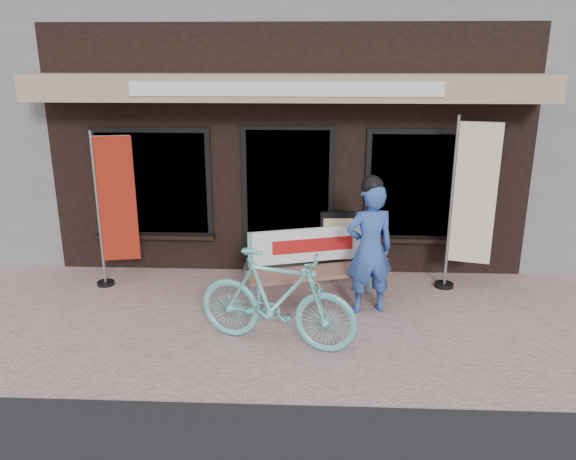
{
  "coord_description": "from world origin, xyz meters",
  "views": [
    {
      "loc": [
        0.36,
        -6.05,
        3.14
      ],
      "look_at": [
        0.06,
        0.7,
        1.05
      ],
      "focal_mm": 35.0,
      "sensor_mm": 36.0,
      "label": 1
    }
  ],
  "objects_px": {
    "bicycle": "(277,299)",
    "menu_stand": "(337,244)",
    "nobori_red": "(115,208)",
    "bench": "(315,261)",
    "person": "(370,246)",
    "nobori_cream": "(470,203)"
  },
  "relations": [
    {
      "from": "bench",
      "to": "bicycle",
      "type": "bearing_deg",
      "value": -126.65
    },
    {
      "from": "bicycle",
      "to": "menu_stand",
      "type": "bearing_deg",
      "value": -3.44
    },
    {
      "from": "bicycle",
      "to": "menu_stand",
      "type": "xyz_separation_m",
      "value": [
        0.76,
        2.06,
        -0.04
      ]
    },
    {
      "from": "bench",
      "to": "nobori_cream",
      "type": "bearing_deg",
      "value": -2.25
    },
    {
      "from": "bicycle",
      "to": "nobori_cream",
      "type": "distance_m",
      "value": 3.12
    },
    {
      "from": "bench",
      "to": "bicycle",
      "type": "relative_size",
      "value": 1.01
    },
    {
      "from": "nobori_cream",
      "to": "menu_stand",
      "type": "relative_size",
      "value": 2.4
    },
    {
      "from": "nobori_red",
      "to": "bench",
      "type": "bearing_deg",
      "value": -21.93
    },
    {
      "from": "person",
      "to": "menu_stand",
      "type": "bearing_deg",
      "value": 93.73
    },
    {
      "from": "person",
      "to": "nobori_red",
      "type": "relative_size",
      "value": 0.81
    },
    {
      "from": "person",
      "to": "bicycle",
      "type": "height_order",
      "value": "person"
    },
    {
      "from": "person",
      "to": "menu_stand",
      "type": "xyz_separation_m",
      "value": [
        -0.35,
        1.12,
        -0.36
      ]
    },
    {
      "from": "nobori_cream",
      "to": "bicycle",
      "type": "bearing_deg",
      "value": -131.11
    },
    {
      "from": "person",
      "to": "bicycle",
      "type": "distance_m",
      "value": 1.48
    },
    {
      "from": "bicycle",
      "to": "person",
      "type": "bearing_deg",
      "value": -33.13
    },
    {
      "from": "bicycle",
      "to": "nobori_red",
      "type": "xyz_separation_m",
      "value": [
        -2.36,
        1.67,
        0.58
      ]
    },
    {
      "from": "person",
      "to": "nobori_red",
      "type": "xyz_separation_m",
      "value": [
        -3.47,
        0.74,
        0.26
      ]
    },
    {
      "from": "person",
      "to": "nobori_cream",
      "type": "height_order",
      "value": "nobori_cream"
    },
    {
      "from": "person",
      "to": "nobori_red",
      "type": "bearing_deg",
      "value": 154.3
    },
    {
      "from": "bicycle",
      "to": "nobori_cream",
      "type": "relative_size",
      "value": 0.77
    },
    {
      "from": "bench",
      "to": "bicycle",
      "type": "distance_m",
      "value": 1.25
    },
    {
      "from": "nobori_red",
      "to": "person",
      "type": "bearing_deg",
      "value": -23.88
    }
  ]
}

